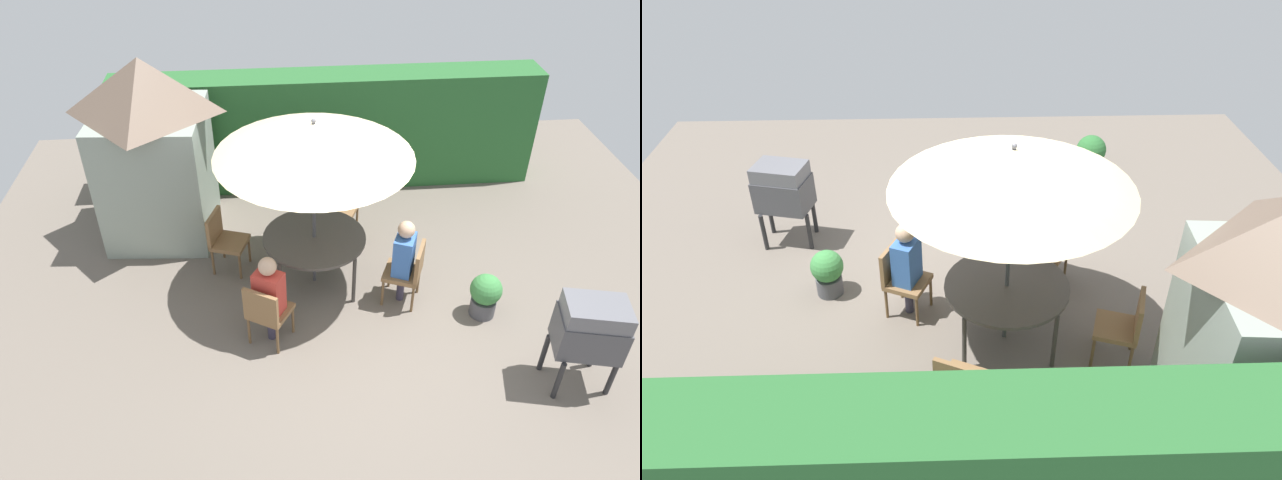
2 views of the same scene
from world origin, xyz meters
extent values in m
plane|color=#6B6056|center=(0.00, 0.00, 0.00)|extent=(11.00, 11.00, 0.00)
cube|color=#28602D|center=(0.00, 3.50, 0.97)|extent=(6.95, 0.70, 1.94)
cube|color=gray|center=(-2.64, 2.24, 0.99)|extent=(1.59, 1.61, 1.98)
pyramid|color=brown|center=(-2.64, 2.24, 2.37)|extent=(1.69, 1.71, 0.77)
cube|color=slate|center=(-2.58, 3.00, 0.77)|extent=(0.62, 0.08, 1.55)
cylinder|color=#47423D|center=(-0.43, 0.80, 0.74)|extent=(1.38, 1.38, 0.04)
cylinder|color=#3C3834|center=(-0.92, 0.32, 0.36)|extent=(0.05, 0.05, 0.72)
cylinder|color=#3C3834|center=(0.05, 0.32, 0.36)|extent=(0.05, 0.05, 0.72)
cylinder|color=#3C3834|center=(-0.92, 1.28, 0.36)|extent=(0.05, 0.05, 0.72)
cylinder|color=#3C3834|center=(0.05, 1.28, 0.36)|extent=(0.05, 0.05, 0.72)
cylinder|color=#4C4C51|center=(-0.43, 0.80, 1.20)|extent=(0.04, 0.04, 2.41)
cone|color=beige|center=(-0.43, 0.80, 2.19)|extent=(2.47, 2.47, 0.43)
sphere|color=#4C4C51|center=(-0.43, 0.80, 2.44)|extent=(0.06, 0.06, 0.06)
cube|color=#47474C|center=(2.41, -1.27, 0.78)|extent=(0.79, 0.64, 0.45)
cube|color=slate|center=(2.41, -1.27, 1.10)|extent=(0.75, 0.61, 0.20)
cylinder|color=#262628|center=(2.10, -1.48, 0.28)|extent=(0.06, 0.06, 0.55)
cylinder|color=#262628|center=(2.72, -1.48, 0.28)|extent=(0.06, 0.06, 0.55)
cylinder|color=#262628|center=(2.10, -1.06, 0.28)|extent=(0.06, 0.06, 0.55)
cylinder|color=#262628|center=(2.72, -1.06, 0.28)|extent=(0.06, 0.06, 0.55)
cube|color=olive|center=(-1.06, -0.26, 0.45)|extent=(0.63, 0.63, 0.06)
cube|color=olive|center=(-1.17, -0.44, 0.68)|extent=(0.42, 0.28, 0.45)
cylinder|color=brown|center=(-1.33, -0.33, 0.23)|extent=(0.04, 0.04, 0.45)
cylinder|color=brown|center=(-0.99, -0.53, 0.23)|extent=(0.04, 0.04, 0.45)
cylinder|color=brown|center=(-1.13, 0.02, 0.23)|extent=(0.04, 0.04, 0.45)
cylinder|color=brown|center=(-0.79, -0.19, 0.23)|extent=(0.04, 0.04, 0.45)
cube|color=olive|center=(0.68, 0.32, 0.45)|extent=(0.60, 0.60, 0.06)
cube|color=olive|center=(0.88, 0.24, 0.68)|extent=(0.23, 0.44, 0.45)
cylinder|color=brown|center=(0.79, 0.06, 0.23)|extent=(0.04, 0.04, 0.45)
cylinder|color=brown|center=(0.95, 0.42, 0.23)|extent=(0.04, 0.04, 0.45)
cylinder|color=brown|center=(0.42, 0.22, 0.23)|extent=(0.04, 0.04, 0.45)
cylinder|color=brown|center=(0.58, 0.58, 0.23)|extent=(0.04, 0.04, 0.45)
cube|color=olive|center=(0.06, 1.92, 0.45)|extent=(0.61, 0.61, 0.06)
cube|color=olive|center=(0.15, 2.11, 0.68)|extent=(0.44, 0.23, 0.45)
cylinder|color=brown|center=(0.33, 2.02, 0.23)|extent=(0.04, 0.04, 0.45)
cylinder|color=brown|center=(-0.04, 2.18, 0.23)|extent=(0.04, 0.04, 0.45)
cylinder|color=brown|center=(0.17, 1.65, 0.23)|extent=(0.04, 0.04, 0.45)
cylinder|color=brown|center=(-0.20, 1.82, 0.23)|extent=(0.04, 0.04, 0.45)
cube|color=olive|center=(-1.59, 1.19, 0.45)|extent=(0.58, 0.58, 0.06)
cube|color=olive|center=(-1.79, 1.25, 0.68)|extent=(0.19, 0.45, 0.45)
cylinder|color=brown|center=(-1.72, 1.44, 0.23)|extent=(0.04, 0.04, 0.45)
cylinder|color=brown|center=(-1.85, 1.06, 0.23)|extent=(0.04, 0.04, 0.45)
cylinder|color=brown|center=(-1.34, 1.31, 0.23)|extent=(0.04, 0.04, 0.45)
cylinder|color=brown|center=(-1.47, 0.93, 0.23)|extent=(0.04, 0.04, 0.45)
cylinder|color=#4C4C51|center=(1.70, -0.07, 0.12)|extent=(0.33, 0.33, 0.24)
sphere|color=#3D8442|center=(1.70, -0.07, 0.42)|extent=(0.41, 0.41, 0.41)
cube|color=#CC3D33|center=(-1.06, -0.26, 0.76)|extent=(0.41, 0.38, 0.55)
sphere|color=tan|center=(-1.06, -0.26, 1.15)|extent=(0.22, 0.22, 0.22)
cylinder|color=#383347|center=(-1.06, -0.26, 0.24)|extent=(0.10, 0.10, 0.48)
cube|color=#3866B2|center=(0.68, 0.32, 0.76)|extent=(0.35, 0.41, 0.55)
sphere|color=tan|center=(0.68, 0.32, 1.15)|extent=(0.22, 0.22, 0.22)
cylinder|color=#383347|center=(0.68, 0.32, 0.24)|extent=(0.10, 0.10, 0.48)
camera|label=1|loc=(-0.93, -5.71, 5.56)|focal=34.12mm
camera|label=2|loc=(0.23, 6.03, 5.00)|focal=34.49mm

